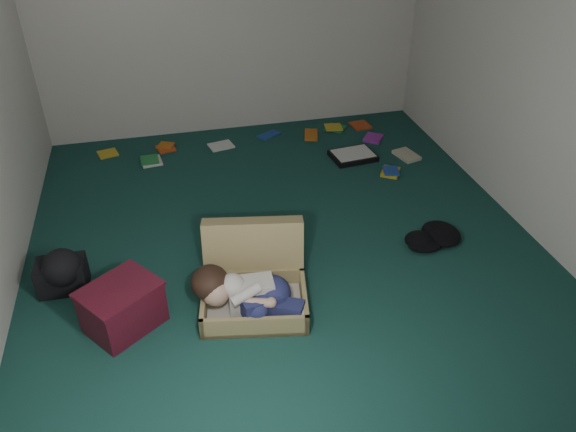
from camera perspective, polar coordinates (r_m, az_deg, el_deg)
name	(u,v)px	position (r m, az deg, el deg)	size (l,w,h in m)	color
floor	(284,242)	(4.54, -0.45, -2.64)	(4.50, 4.50, 0.00)	#164039
wall_back	(232,8)	(6.03, -5.74, 20.27)	(4.50, 4.50, 0.00)	silver
wall_front	(427,314)	(2.08, 13.93, -9.63)	(4.50, 4.50, 0.00)	silver
wall_right	(542,65)	(4.75, 24.43, 13.79)	(4.50, 4.50, 0.00)	silver
suitcase	(254,280)	(3.93, -3.47, -6.53)	(0.82, 0.81, 0.52)	tan
person	(247,293)	(3.77, -4.23, -7.81)	(0.74, 0.47, 0.32)	beige
maroon_bin	(122,307)	(3.87, -16.48, -8.84)	(0.60, 0.58, 0.33)	#4B0F1D
backpack	(62,274)	(4.33, -21.98, -5.53)	(0.42, 0.34, 0.25)	black
clothing_pile	(429,237)	(4.63, 14.16, -2.08)	(0.40, 0.33, 0.13)	black
paper_tray	(353,156)	(5.78, 6.62, 6.12)	(0.47, 0.37, 0.06)	black
book_scatter	(282,145)	(6.01, -0.61, 7.25)	(3.19, 1.36, 0.02)	gold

